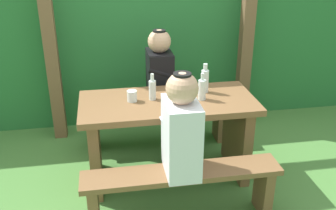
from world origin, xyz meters
name	(u,v)px	position (x,y,z in m)	size (l,w,h in m)	color
ground_plane	(168,175)	(0.00, 0.00, 0.00)	(12.00, 12.00, 0.00)	#487B37
hedge_backdrop	(144,36)	(0.00, 1.65, 0.82)	(6.40, 1.08, 1.65)	#266C32
pergola_post_left	(50,39)	(-0.97, 0.91, 1.02)	(0.12, 0.12, 2.05)	brown
pergola_post_right	(247,30)	(0.97, 0.91, 1.02)	(0.12, 0.12, 2.05)	brown
picnic_table	(168,125)	(0.00, 0.00, 0.49)	(1.40, 0.64, 0.72)	brown
bench_near	(182,185)	(0.00, -0.57, 0.31)	(1.40, 0.24, 0.43)	brown
bench_far	(158,115)	(0.00, 0.57, 0.31)	(1.40, 0.24, 0.43)	brown
person_white_shirt	(181,128)	(-0.01, -0.57, 0.76)	(0.25, 0.35, 0.72)	silver
person_black_coat	(160,71)	(0.02, 0.57, 0.76)	(0.25, 0.35, 0.72)	black
drinking_glass	(132,96)	(-0.28, 0.03, 0.76)	(0.08, 0.08, 0.09)	silver
bottle_left	(202,89)	(0.27, -0.03, 0.80)	(0.06, 0.06, 0.22)	silver
bottle_right	(205,80)	(0.33, 0.12, 0.82)	(0.06, 0.06, 0.25)	silver
bottle_center	(152,89)	(-0.12, 0.04, 0.80)	(0.06, 0.06, 0.21)	silver
cell_phone	(186,94)	(0.16, 0.08, 0.72)	(0.07, 0.14, 0.01)	black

